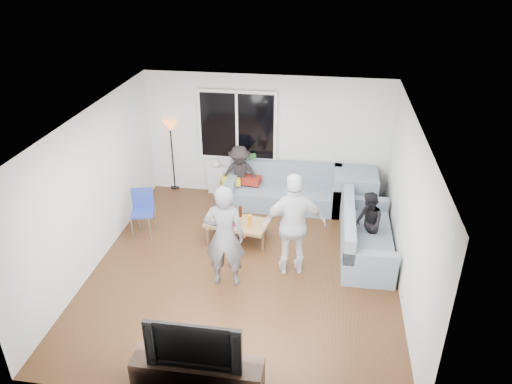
% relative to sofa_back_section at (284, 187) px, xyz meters
% --- Properties ---
extents(floor, '(5.00, 5.50, 0.04)m').
position_rel_sofa_back_section_xyz_m(floor, '(-0.42, -2.27, -0.45)').
color(floor, '#56351C').
rests_on(floor, ground).
extents(ceiling, '(5.00, 5.50, 0.04)m').
position_rel_sofa_back_section_xyz_m(ceiling, '(-0.42, -2.27, 2.20)').
color(ceiling, white).
rests_on(ceiling, ground).
extents(wall_back, '(5.00, 0.04, 2.60)m').
position_rel_sofa_back_section_xyz_m(wall_back, '(-0.42, 0.50, 0.88)').
color(wall_back, silver).
rests_on(wall_back, ground).
extents(wall_front, '(5.00, 0.04, 2.60)m').
position_rel_sofa_back_section_xyz_m(wall_front, '(-0.42, -5.04, 0.88)').
color(wall_front, silver).
rests_on(wall_front, ground).
extents(wall_left, '(0.04, 5.50, 2.60)m').
position_rel_sofa_back_section_xyz_m(wall_left, '(-2.94, -2.27, 0.88)').
color(wall_left, silver).
rests_on(wall_left, ground).
extents(wall_right, '(0.04, 5.50, 2.60)m').
position_rel_sofa_back_section_xyz_m(wall_right, '(2.10, -2.27, 0.88)').
color(wall_right, silver).
rests_on(wall_right, ground).
extents(window_frame, '(1.62, 0.06, 1.47)m').
position_rel_sofa_back_section_xyz_m(window_frame, '(-1.02, 0.42, 1.12)').
color(window_frame, white).
rests_on(window_frame, wall_back).
extents(window_glass, '(1.50, 0.02, 1.35)m').
position_rel_sofa_back_section_xyz_m(window_glass, '(-1.02, 0.38, 1.12)').
color(window_glass, black).
rests_on(window_glass, window_frame).
extents(window_mullion, '(0.05, 0.03, 1.35)m').
position_rel_sofa_back_section_xyz_m(window_mullion, '(-1.02, 0.37, 1.12)').
color(window_mullion, white).
rests_on(window_mullion, window_frame).
extents(radiator, '(1.30, 0.12, 0.62)m').
position_rel_sofa_back_section_xyz_m(radiator, '(-1.02, 0.38, -0.11)').
color(radiator, silver).
rests_on(radiator, floor).
extents(potted_plant, '(0.25, 0.21, 0.40)m').
position_rel_sofa_back_section_xyz_m(potted_plant, '(-0.73, 0.35, 0.39)').
color(potted_plant, '#2E702D').
rests_on(potted_plant, radiator).
extents(vase, '(0.18, 0.18, 0.17)m').
position_rel_sofa_back_section_xyz_m(vase, '(-1.47, 0.35, 0.28)').
color(vase, silver).
rests_on(vase, radiator).
extents(sofa_back_section, '(2.30, 0.85, 0.85)m').
position_rel_sofa_back_section_xyz_m(sofa_back_section, '(0.00, 0.00, 0.00)').
color(sofa_back_section, slate).
rests_on(sofa_back_section, floor).
extents(sofa_right_section, '(2.00, 0.85, 0.85)m').
position_rel_sofa_back_section_xyz_m(sofa_right_section, '(1.60, -1.51, 0.00)').
color(sofa_right_section, slate).
rests_on(sofa_right_section, floor).
extents(sofa_corner, '(0.85, 0.85, 0.85)m').
position_rel_sofa_back_section_xyz_m(sofa_corner, '(1.42, 0.00, 0.00)').
color(sofa_corner, slate).
rests_on(sofa_corner, floor).
extents(cushion_yellow, '(0.44, 0.40, 0.14)m').
position_rel_sofa_back_section_xyz_m(cushion_yellow, '(-1.09, -0.02, 0.09)').
color(cushion_yellow, gold).
rests_on(cushion_yellow, sofa_back_section).
extents(cushion_red, '(0.40, 0.35, 0.13)m').
position_rel_sofa_back_section_xyz_m(cushion_red, '(-0.68, 0.06, 0.09)').
color(cushion_red, maroon).
rests_on(cushion_red, sofa_back_section).
extents(coffee_table, '(1.19, 0.79, 0.40)m').
position_rel_sofa_back_section_xyz_m(coffee_table, '(-0.70, -1.45, -0.22)').
color(coffee_table, '#A17A4E').
rests_on(coffee_table, floor).
extents(pitcher, '(0.17, 0.17, 0.17)m').
position_rel_sofa_back_section_xyz_m(pitcher, '(-0.73, -1.54, 0.06)').
color(pitcher, maroon).
rests_on(pitcher, coffee_table).
extents(side_chair, '(0.49, 0.49, 0.86)m').
position_rel_sofa_back_section_xyz_m(side_chair, '(-2.47, -1.45, 0.01)').
color(side_chair, navy).
rests_on(side_chair, floor).
extents(floor_lamp, '(0.32, 0.32, 1.56)m').
position_rel_sofa_back_section_xyz_m(floor_lamp, '(-2.47, 0.47, 0.36)').
color(floor_lamp, orange).
rests_on(floor_lamp, floor).
extents(player_left, '(0.66, 0.46, 1.74)m').
position_rel_sofa_back_section_xyz_m(player_left, '(-0.66, -2.68, 0.44)').
color(player_left, '#56555A').
rests_on(player_left, floor).
extents(player_right, '(1.11, 0.66, 1.77)m').
position_rel_sofa_back_section_xyz_m(player_right, '(0.37, -2.21, 0.46)').
color(player_right, silver).
rests_on(player_right, floor).
extents(spectator_right, '(0.56, 0.65, 1.14)m').
position_rel_sofa_back_section_xyz_m(spectator_right, '(1.60, -1.45, 0.15)').
color(spectator_right, black).
rests_on(spectator_right, floor).
extents(spectator_back, '(0.84, 0.52, 1.26)m').
position_rel_sofa_back_section_xyz_m(spectator_back, '(-0.92, 0.03, 0.20)').
color(spectator_back, black).
rests_on(spectator_back, floor).
extents(tv_console, '(1.60, 0.40, 0.44)m').
position_rel_sofa_back_section_xyz_m(tv_console, '(-0.57, -4.77, -0.20)').
color(tv_console, '#332419').
rests_on(tv_console, floor).
extents(television, '(1.15, 0.15, 0.66)m').
position_rel_sofa_back_section_xyz_m(television, '(-0.57, -4.77, 0.35)').
color(television, black).
rests_on(television, tv_console).
extents(bottle_b, '(0.08, 0.08, 0.27)m').
position_rel_sofa_back_section_xyz_m(bottle_b, '(-0.85, -1.52, 0.11)').
color(bottle_b, '#36961B').
rests_on(bottle_b, coffee_table).
extents(bottle_c, '(0.07, 0.07, 0.21)m').
position_rel_sofa_back_section_xyz_m(bottle_c, '(-0.68, -1.25, 0.08)').
color(bottle_c, black).
rests_on(bottle_c, coffee_table).
extents(bottle_d, '(0.07, 0.07, 0.23)m').
position_rel_sofa_back_section_xyz_m(bottle_d, '(-0.45, -1.57, 0.09)').
color(bottle_d, orange).
rests_on(bottle_d, coffee_table).
extents(bottle_a, '(0.07, 0.07, 0.22)m').
position_rel_sofa_back_section_xyz_m(bottle_a, '(-0.96, -1.32, 0.09)').
color(bottle_a, orange).
rests_on(bottle_a, coffee_table).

